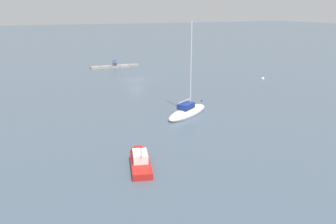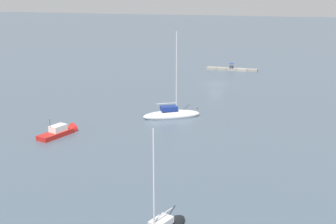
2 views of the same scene
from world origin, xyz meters
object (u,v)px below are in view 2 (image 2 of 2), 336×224
at_px(umbrella_open_navy, 232,63).
at_px(motorboat_red_near, 61,132).
at_px(sailboat_white_mid, 172,114).
at_px(person_seated_blue_left, 233,67).
at_px(person_seated_grey_right, 230,67).

distance_m(umbrella_open_navy, motorboat_red_near, 53.63).
relative_size(umbrella_open_navy, sailboat_white_mid, 0.10).
relative_size(person_seated_blue_left, person_seated_grey_right, 1.00).
xyz_separation_m(person_seated_grey_right, motorboat_red_near, (11.03, 52.36, -0.44)).
distance_m(person_seated_grey_right, umbrella_open_navy, 0.90).
height_order(person_seated_grey_right, umbrella_open_navy, umbrella_open_navy).
bearing_deg(umbrella_open_navy, person_seated_blue_left, 159.07).
bearing_deg(sailboat_white_mid, person_seated_blue_left, 145.89).
distance_m(person_seated_grey_right, motorboat_red_near, 53.51).
height_order(sailboat_white_mid, motorboat_red_near, sailboat_white_mid).
distance_m(person_seated_blue_left, sailboat_white_mid, 40.49).
xyz_separation_m(person_seated_blue_left, person_seated_grey_right, (0.56, -0.05, 0.00)).
height_order(person_seated_blue_left, motorboat_red_near, motorboat_red_near).
relative_size(person_seated_blue_left, umbrella_open_navy, 0.58).
relative_size(person_seated_blue_left, sailboat_white_mid, 0.06).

